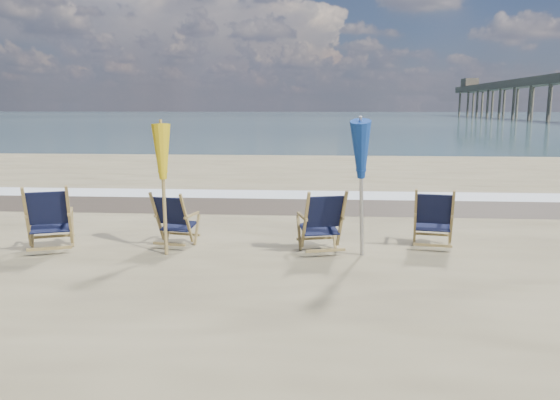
% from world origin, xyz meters
% --- Properties ---
extents(ocean, '(400.00, 400.00, 0.00)m').
position_xyz_m(ocean, '(0.00, 128.00, 0.00)').
color(ocean, '#37545C').
rests_on(ocean, ground).
extents(surf_foam, '(200.00, 1.40, 0.01)m').
position_xyz_m(surf_foam, '(0.00, 8.30, 0.00)').
color(surf_foam, silver).
rests_on(surf_foam, ground).
extents(wet_sand_strip, '(200.00, 2.60, 0.00)m').
position_xyz_m(wet_sand_strip, '(0.00, 6.80, 0.00)').
color(wet_sand_strip, '#42362A').
rests_on(wet_sand_strip, ground).
extents(beach_chair_0, '(0.94, 0.99, 1.09)m').
position_xyz_m(beach_chair_0, '(-3.33, 2.34, 0.55)').
color(beach_chair_0, black).
rests_on(beach_chair_0, ground).
extents(beach_chair_1, '(0.73, 0.78, 0.94)m').
position_xyz_m(beach_chair_1, '(-1.53, 2.62, 0.47)').
color(beach_chair_1, black).
rests_on(beach_chair_1, ground).
extents(beach_chair_2, '(0.84, 0.89, 1.03)m').
position_xyz_m(beach_chair_2, '(0.94, 2.52, 0.52)').
color(beach_chair_2, black).
rests_on(beach_chair_2, ground).
extents(beach_chair_3, '(0.76, 0.83, 1.01)m').
position_xyz_m(beach_chair_3, '(2.68, 2.85, 0.50)').
color(beach_chair_3, black).
rests_on(beach_chair_3, ground).
extents(umbrella_yellow, '(0.30, 0.30, 2.00)m').
position_xyz_m(umbrella_yellow, '(-1.82, 2.39, 1.48)').
color(umbrella_yellow, olive).
rests_on(umbrella_yellow, ground).
extents(umbrella_blue, '(0.30, 0.30, 2.13)m').
position_xyz_m(umbrella_blue, '(1.20, 2.24, 1.61)').
color(umbrella_blue, '#A5A5AD').
rests_on(umbrella_blue, ground).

